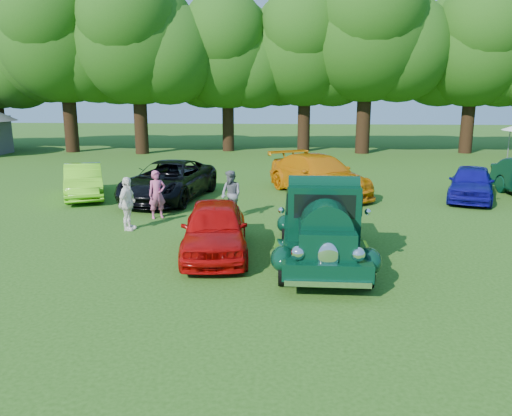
# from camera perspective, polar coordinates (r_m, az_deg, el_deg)

# --- Properties ---
(ground) EXTENTS (120.00, 120.00, 0.00)m
(ground) POSITION_cam_1_polar(r_m,az_deg,el_deg) (11.94, 4.26, -6.90)
(ground) COLOR #254A11
(ground) RESTS_ON ground
(hero_pickup) EXTENTS (2.36, 5.06, 1.98)m
(hero_pickup) POSITION_cam_1_polar(r_m,az_deg,el_deg) (12.31, 7.54, -2.19)
(hero_pickup) COLOR black
(hero_pickup) RESTS_ON ground
(red_convertible) EXTENTS (2.13, 4.22, 1.38)m
(red_convertible) POSITION_cam_1_polar(r_m,az_deg,el_deg) (12.80, -4.72, -2.32)
(red_convertible) COLOR #A60807
(red_convertible) RESTS_ON ground
(back_car_lime) EXTENTS (2.88, 4.24, 1.32)m
(back_car_lime) POSITION_cam_1_polar(r_m,az_deg,el_deg) (21.03, -19.12, 2.92)
(back_car_lime) COLOR #66D21C
(back_car_lime) RESTS_ON ground
(back_car_black) EXTENTS (3.24, 5.71, 1.50)m
(back_car_black) POSITION_cam_1_polar(r_m,az_deg,el_deg) (19.74, -9.94, 3.09)
(back_car_black) COLOR black
(back_car_black) RESTS_ON ground
(back_car_orange) EXTENTS (4.73, 5.96, 1.62)m
(back_car_orange) POSITION_cam_1_polar(r_m,az_deg,el_deg) (20.60, 7.15, 3.75)
(back_car_orange) COLOR #D07107
(back_car_orange) RESTS_ON ground
(back_car_blue) EXTENTS (2.84, 4.26, 1.35)m
(back_car_blue) POSITION_cam_1_polar(r_m,az_deg,el_deg) (21.12, 23.38, 2.64)
(back_car_blue) COLOR #0D0A77
(back_car_blue) RESTS_ON ground
(spectator_pink) EXTENTS (0.70, 0.64, 1.60)m
(spectator_pink) POSITION_cam_1_polar(r_m,az_deg,el_deg) (16.80, -11.24, 1.52)
(spectator_pink) COLOR #BD4D7B
(spectator_pink) RESTS_ON ground
(spectator_grey) EXTENTS (0.98, 0.96, 1.59)m
(spectator_grey) POSITION_cam_1_polar(r_m,az_deg,el_deg) (16.51, -2.87, 1.54)
(spectator_grey) COLOR slate
(spectator_grey) RESTS_ON ground
(spectator_white) EXTENTS (0.52, 1.00, 1.63)m
(spectator_white) POSITION_cam_1_polar(r_m,az_deg,el_deg) (15.52, -14.49, 0.48)
(spectator_white) COLOR white
(spectator_white) RESTS_ON ground
(tree_line) EXTENTS (64.28, 10.60, 12.32)m
(tree_line) POSITION_cam_1_polar(r_m,az_deg,el_deg) (35.59, 3.92, 17.76)
(tree_line) COLOR #311D10
(tree_line) RESTS_ON ground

